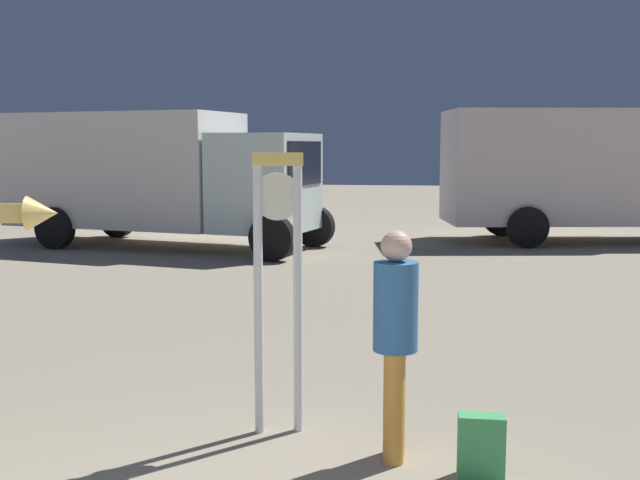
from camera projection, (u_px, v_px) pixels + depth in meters
name	position (u px, v px, depth m)	size (l,w,h in m)	color
standing_clock	(278.00, 267.00, 5.80)	(0.39, 0.18, 2.17)	white
person_near_clock	(395.00, 333.00, 5.33)	(0.31, 0.31, 1.64)	gold
backpack	(481.00, 447.00, 5.10)	(0.31, 0.20, 0.44)	#419E57
box_truck_near	(154.00, 173.00, 16.75)	(7.43, 3.87, 2.93)	silver
box_truck_far	(575.00, 171.00, 17.60)	(6.70, 3.30, 3.03)	silver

